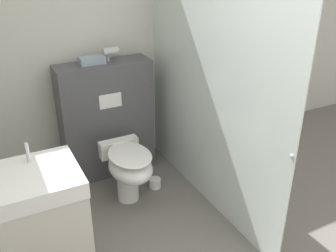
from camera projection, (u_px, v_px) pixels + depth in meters
wall_back at (114, 49)px, 3.80m from camera, size 8.00×0.06×2.50m
partition_panel at (107, 120)px, 3.80m from camera, size 0.93×0.32×1.19m
shower_glass at (207, 99)px, 3.22m from camera, size 0.04×2.10×2.00m
toilet at (129, 168)px, 3.40m from camera, size 0.38×0.60×0.54m
sink_vanity at (44, 230)px, 2.52m from camera, size 0.55×0.53×1.06m
hair_drier at (111, 51)px, 3.58m from camera, size 0.18×0.08×0.13m
folded_towel at (92, 60)px, 3.50m from camera, size 0.23×0.14×0.07m
spare_toilet_roll at (155, 183)px, 3.74m from camera, size 0.12×0.12×0.10m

